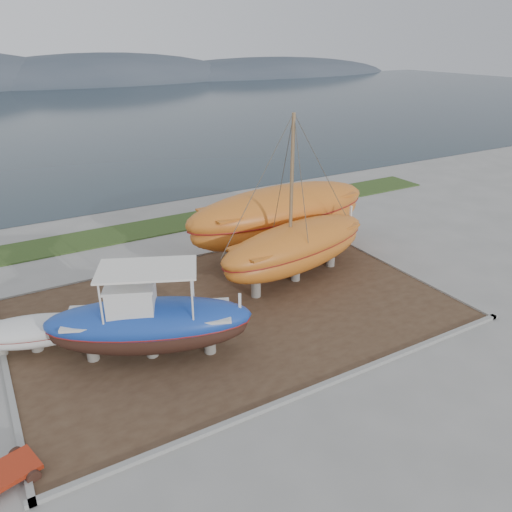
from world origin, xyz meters
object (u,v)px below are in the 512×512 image
white_dinghy (35,335)px  orange_sailboat (298,202)px  orange_bare_hull (280,222)px  blue_caique (149,314)px  red_trailer (5,477)px

white_dinghy → orange_sailboat: orange_sailboat is taller
orange_sailboat → orange_bare_hull: (1.12, 3.18, -2.17)m
blue_caique → red_trailer: bearing=-123.1°
orange_sailboat → red_trailer: orange_sailboat is taller
white_dinghy → orange_sailboat: (11.79, -0.02, 3.33)m
blue_caique → orange_bare_hull: 10.88m
red_trailer → orange_bare_hull: bearing=16.5°
blue_caique → red_trailer: size_ratio=2.89×
white_dinghy → red_trailer: bearing=-88.6°
blue_caique → white_dinghy: size_ratio=1.70×
blue_caique → white_dinghy: blue_caique is taller
blue_caique → orange_sailboat: (8.14, 2.52, 2.19)m
blue_caique → white_dinghy: 4.59m
white_dinghy → orange_sailboat: 12.25m
orange_sailboat → red_trailer: 15.26m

